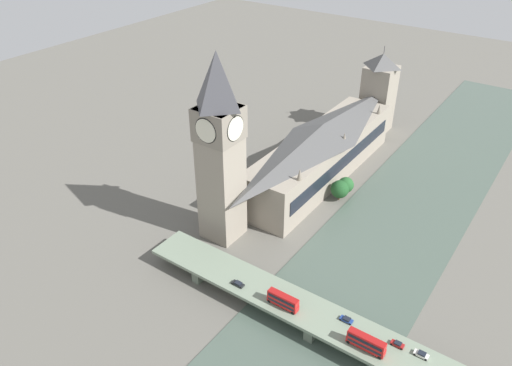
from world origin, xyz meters
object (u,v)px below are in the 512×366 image
road_bridge (318,318)px  car_southbound_lead (238,284)px  clock_tower (220,146)px  victoria_tower (378,93)px  car_northbound_mid (398,344)px  car_northbound_tail (347,320)px  double_decker_bus_mid (283,300)px  parliament_hall (322,151)px  double_decker_bus_lead (366,342)px  car_southbound_mid (421,354)px

road_bridge → car_southbound_lead: (28.50, 3.60, 1.89)m
clock_tower → victoria_tower: 126.23m
car_northbound_mid → car_northbound_tail: size_ratio=0.95×
double_decker_bus_mid → car_northbound_mid: (-35.73, -5.95, -1.97)m
double_decker_bus_mid → victoria_tower: bearing=-77.3°
clock_tower → car_northbound_mid: clock_tower is taller
parliament_hall → double_decker_bus_mid: (-33.83, 87.10, -4.64)m
clock_tower → victoria_tower: size_ratio=1.57×
victoria_tower → double_decker_bus_mid: size_ratio=4.45×
car_northbound_tail → double_decker_bus_lead: bearing=145.2°
car_northbound_mid → car_northbound_tail: bearing=-0.1°
parliament_hall → victoria_tower: victoria_tower is taller
double_decker_bus_lead → double_decker_bus_mid: size_ratio=1.08×
double_decker_bus_lead → car_southbound_mid: (-14.18, -6.70, -2.00)m
road_bridge → car_northbound_mid: 24.81m
parliament_hall → victoria_tower: size_ratio=2.15×
double_decker_bus_lead → car_northbound_tail: bearing=-34.8°
clock_tower → road_bridge: bearing=158.1°
clock_tower → car_southbound_lead: 49.35m
parliament_hall → car_northbound_tail: parliament_hall is taller
victoria_tower → double_decker_bus_lead: size_ratio=4.11×
road_bridge → car_southbound_mid: bearing=-174.1°
road_bridge → double_decker_bus_mid: bearing=15.4°
victoria_tower → car_southbound_lead: bearing=96.3°
clock_tower → victoria_tower: bearing=-94.7°
double_decker_bus_lead → double_decker_bus_mid: double_decker_bus_lead is taller
double_decker_bus_mid → clock_tower: bearing=-29.9°
car_southbound_mid → car_northbound_mid: bearing=3.3°
car_northbound_mid → car_southbound_lead: 53.46m
clock_tower → car_southbound_mid: 94.48m
parliament_hall → road_bridge: parliament_hall is taller
road_bridge → car_southbound_lead: bearing=7.2°
parliament_hall → clock_tower: clock_tower is taller
car_northbound_mid → car_southbound_mid: (-6.94, -0.40, 0.03)m
car_northbound_mid → double_decker_bus_lead: bearing=41.0°
road_bridge → double_decker_bus_mid: (11.16, 3.07, 3.90)m
car_southbound_mid → car_northbound_tail: bearing=0.9°
victoria_tower → car_northbound_mid: bearing=115.8°
road_bridge → car_northbound_mid: (-24.57, -2.87, 1.93)m
double_decker_bus_lead → car_northbound_mid: (-7.25, -6.30, -2.03)m
car_northbound_tail → car_southbound_lead: car_northbound_tail is taller
clock_tower → double_decker_bus_lead: 82.71m
parliament_hall → car_southbound_lead: bearing=100.7°
car_northbound_mid → car_southbound_mid: car_southbound_mid is taller
road_bridge → car_southbound_lead: car_southbound_lead is taller
double_decker_bus_mid → road_bridge: bearing=-164.6°
parliament_hall → double_decker_bus_mid: parliament_hall is taller
parliament_hall → car_southbound_lead: 89.41m
clock_tower → car_northbound_tail: (-63.38, 19.29, -32.53)m
road_bridge → car_southbound_mid: size_ratio=30.89×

